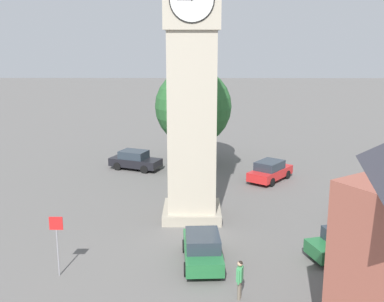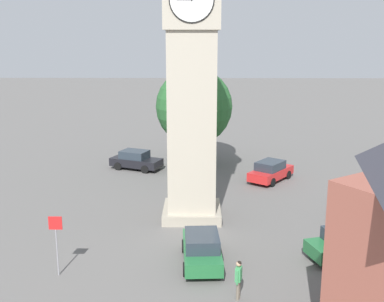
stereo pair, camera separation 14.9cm
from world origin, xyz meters
name	(u,v)px [view 2 (the right image)]	position (x,y,z in m)	size (l,w,h in m)	color
ground_plane	(192,216)	(0.00, 0.00, 0.00)	(200.00, 200.00, 0.00)	#605E5B
clock_tower	(192,18)	(0.00, 0.00, 11.49)	(4.10, 4.10, 19.69)	#A59C89
car_blue_kerb	(202,248)	(-0.54, 6.10, 0.76)	(1.98, 4.21, 1.53)	#236B38
car_silver_kerb	(378,211)	(-10.64, 1.01, 0.76)	(4.22, 2.00, 1.53)	black
car_red_corner	(271,171)	(-5.77, -7.41, 0.76)	(3.83, 4.31, 1.53)	red
car_white_side	(136,160)	(4.69, -10.55, 0.76)	(4.46, 3.12, 1.53)	black
car_black_far	(349,244)	(-7.66, 5.51, 0.76)	(4.44, 2.79, 1.53)	#236B38
pedestrian	(239,276)	(-2.01, 9.26, 1.01)	(0.32, 0.54, 1.69)	#706656
tree	(194,107)	(-0.01, -12.21, 4.88)	(6.32, 6.32, 8.05)	brown
lamp_post	(214,137)	(-1.47, -5.53, 3.75)	(0.36, 0.36, 5.72)	black
road_sign	(56,236)	(5.92, 7.32, 1.90)	(0.60, 0.07, 2.80)	gray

